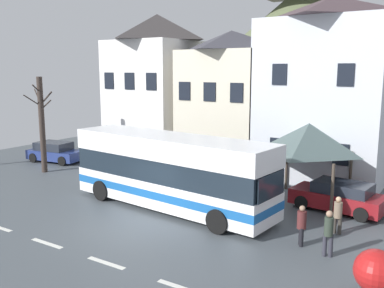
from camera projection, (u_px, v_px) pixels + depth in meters
The scene contains 16 objects.
ground_plane at pixel (130, 228), 17.54m from camera, with size 40.00×60.00×0.07m.
townhouse_00 at pixel (158, 87), 30.72m from camera, with size 5.44×6.16×10.15m.
townhouse_01 at pixel (231, 101), 27.22m from camera, with size 5.27×5.30×8.73m.
townhouse_02 at pixel (328, 90), 24.48m from camera, with size 6.75×6.66×10.37m.
hilltop_castle at pixel (313, 50), 40.51m from camera, with size 35.36×35.36×21.80m.
transit_bus at pixel (170, 172), 19.59m from camera, with size 10.49×3.45×3.41m.
bus_shelter at pixel (309, 139), 20.33m from camera, with size 3.60×3.60×3.86m.
parked_car_00 at pixel (128, 161), 27.07m from camera, with size 4.01×2.33×1.32m.
parked_car_01 at pixel (55, 152), 29.81m from camera, with size 4.09×2.35×1.37m.
parked_car_03 at pixel (339, 196), 19.46m from camera, with size 4.24×2.24×1.35m.
pedestrian_00 at pixel (302, 224), 15.57m from camera, with size 0.34×0.35×1.52m.
pedestrian_01 at pixel (329, 231), 14.64m from camera, with size 0.34×0.31×1.65m.
pedestrian_02 at pixel (338, 214), 16.68m from camera, with size 0.35×0.32×1.51m.
public_bench at pixel (340, 188), 21.58m from camera, with size 1.54×0.48×0.87m.
harbour_buoy at pixel (376, 273), 11.87m from camera, with size 1.23×1.23×1.48m.
bare_tree_00 at pixel (42, 124), 26.36m from camera, with size 1.49×1.36×5.93m.
Camera 1 is at (11.16, -12.65, 6.39)m, focal length 40.07 mm.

